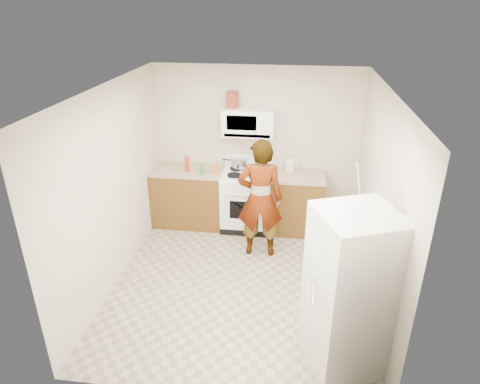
% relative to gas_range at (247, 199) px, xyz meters
% --- Properties ---
extents(floor, '(3.60, 3.60, 0.00)m').
position_rel_gas_range_xyz_m(floor, '(0.10, -1.48, -0.49)').
color(floor, gray).
rests_on(floor, ground).
extents(back_wall, '(3.20, 0.02, 2.50)m').
position_rel_gas_range_xyz_m(back_wall, '(0.10, 0.31, 0.76)').
color(back_wall, beige).
rests_on(back_wall, floor).
extents(right_wall, '(0.02, 3.60, 2.50)m').
position_rel_gas_range_xyz_m(right_wall, '(1.69, -1.48, 0.76)').
color(right_wall, beige).
rests_on(right_wall, floor).
extents(cabinet_left, '(1.12, 0.62, 0.90)m').
position_rel_gas_range_xyz_m(cabinet_left, '(-0.94, 0.01, -0.04)').
color(cabinet_left, brown).
rests_on(cabinet_left, floor).
extents(counter_left, '(1.14, 0.64, 0.03)m').
position_rel_gas_range_xyz_m(counter_left, '(-0.94, 0.01, 0.43)').
color(counter_left, tan).
rests_on(counter_left, cabinet_left).
extents(cabinet_right, '(0.80, 0.62, 0.90)m').
position_rel_gas_range_xyz_m(cabinet_right, '(0.78, 0.01, -0.04)').
color(cabinet_right, brown).
rests_on(cabinet_right, floor).
extents(counter_right, '(0.82, 0.64, 0.03)m').
position_rel_gas_range_xyz_m(counter_right, '(0.78, 0.01, 0.43)').
color(counter_right, tan).
rests_on(counter_right, cabinet_right).
extents(gas_range, '(0.76, 0.65, 1.13)m').
position_rel_gas_range_xyz_m(gas_range, '(0.00, 0.00, 0.00)').
color(gas_range, white).
rests_on(gas_range, floor).
extents(microwave, '(0.76, 0.38, 0.40)m').
position_rel_gas_range_xyz_m(microwave, '(0.00, 0.13, 1.21)').
color(microwave, white).
rests_on(microwave, back_wall).
extents(person, '(0.66, 0.45, 1.73)m').
position_rel_gas_range_xyz_m(person, '(0.27, -0.75, 0.38)').
color(person, tan).
rests_on(person, floor).
extents(fridge, '(0.91, 0.91, 1.70)m').
position_rel_gas_range_xyz_m(fridge, '(1.30, -2.65, 0.36)').
color(fridge, '#BBBAB6').
rests_on(fridge, floor).
extents(kettle, '(0.15, 0.15, 0.18)m').
position_rel_gas_range_xyz_m(kettle, '(0.65, 0.17, 0.54)').
color(kettle, silver).
rests_on(kettle, counter_right).
extents(jug, '(0.19, 0.19, 0.24)m').
position_rel_gas_range_xyz_m(jug, '(-0.24, 0.15, 1.53)').
color(jug, maroon).
rests_on(jug, microwave).
extents(saucepan, '(0.31, 0.31, 0.13)m').
position_rel_gas_range_xyz_m(saucepan, '(-0.14, 0.17, 0.53)').
color(saucepan, '#B1B1B5').
rests_on(saucepan, gas_range).
extents(tray, '(0.27, 0.19, 0.05)m').
position_rel_gas_range_xyz_m(tray, '(0.13, -0.11, 0.47)').
color(tray, silver).
rests_on(tray, gas_range).
extents(bottle_spray, '(0.08, 0.08, 0.23)m').
position_rel_gas_range_xyz_m(bottle_spray, '(-0.92, -0.06, 0.56)').
color(bottle_spray, red).
rests_on(bottle_spray, counter_left).
extents(bottle_hot_sauce, '(0.06, 0.06, 0.16)m').
position_rel_gas_range_xyz_m(bottle_hot_sauce, '(-0.47, -0.10, 0.53)').
color(bottle_hot_sauce, '#DF5B18').
rests_on(bottle_hot_sauce, counter_left).
extents(bottle_green_cap, '(0.07, 0.07, 0.17)m').
position_rel_gas_range_xyz_m(bottle_green_cap, '(-0.67, -0.17, 0.53)').
color(bottle_green_cap, '#177F28').
rests_on(bottle_green_cap, counter_left).
extents(pot_lid, '(0.27, 0.27, 0.01)m').
position_rel_gas_range_xyz_m(pot_lid, '(-0.67, -0.10, 0.46)').
color(pot_lid, silver).
rests_on(pot_lid, counter_left).
extents(broom, '(0.30, 0.15, 1.41)m').
position_rel_gas_range_xyz_m(broom, '(1.66, -0.58, 0.23)').
color(broom, white).
rests_on(broom, floor).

